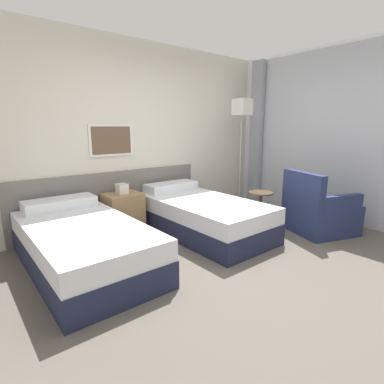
{
  "coord_description": "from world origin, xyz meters",
  "views": [
    {
      "loc": [
        -2.28,
        -2.0,
        1.47
      ],
      "look_at": [
        0.14,
        0.97,
        0.63
      ],
      "focal_mm": 28.0,
      "sensor_mm": 36.0,
      "label": 1
    }
  ],
  "objects_px": {
    "floor_lamp": "(242,116)",
    "side_table": "(260,203)",
    "bed_near_window": "(201,215)",
    "nightstand": "(123,212)",
    "bed_near_door": "(83,244)",
    "armchair": "(319,213)"
  },
  "relations": [
    {
      "from": "nightstand",
      "to": "bed_near_door",
      "type": "bearing_deg",
      "value": -138.83
    },
    {
      "from": "bed_near_door",
      "to": "side_table",
      "type": "height_order",
      "value": "bed_near_door"
    },
    {
      "from": "bed_near_window",
      "to": "armchair",
      "type": "xyz_separation_m",
      "value": [
        1.31,
        -1.02,
        0.03
      ]
    },
    {
      "from": "bed_near_door",
      "to": "armchair",
      "type": "bearing_deg",
      "value": -19.01
    },
    {
      "from": "bed_near_door",
      "to": "nightstand",
      "type": "height_order",
      "value": "nightstand"
    },
    {
      "from": "bed_near_door",
      "to": "bed_near_window",
      "type": "height_order",
      "value": "same"
    },
    {
      "from": "floor_lamp",
      "to": "armchair",
      "type": "height_order",
      "value": "floor_lamp"
    },
    {
      "from": "floor_lamp",
      "to": "side_table",
      "type": "bearing_deg",
      "value": -117.79
    },
    {
      "from": "bed_near_window",
      "to": "nightstand",
      "type": "height_order",
      "value": "nightstand"
    },
    {
      "from": "bed_near_door",
      "to": "nightstand",
      "type": "relative_size",
      "value": 2.85
    },
    {
      "from": "bed_near_window",
      "to": "nightstand",
      "type": "bearing_deg",
      "value": 138.83
    },
    {
      "from": "bed_near_window",
      "to": "side_table",
      "type": "bearing_deg",
      "value": -22.13
    },
    {
      "from": "bed_near_window",
      "to": "armchair",
      "type": "height_order",
      "value": "armchair"
    },
    {
      "from": "bed_near_window",
      "to": "floor_lamp",
      "type": "distance_m",
      "value": 1.94
    },
    {
      "from": "floor_lamp",
      "to": "side_table",
      "type": "xyz_separation_m",
      "value": [
        -0.42,
        -0.79,
        -1.29
      ]
    },
    {
      "from": "bed_near_window",
      "to": "side_table",
      "type": "xyz_separation_m",
      "value": [
        0.86,
        -0.35,
        0.11
      ]
    },
    {
      "from": "bed_near_door",
      "to": "bed_near_window",
      "type": "relative_size",
      "value": 1.0
    },
    {
      "from": "nightstand",
      "to": "armchair",
      "type": "bearing_deg",
      "value": -39.31
    },
    {
      "from": "bed_near_door",
      "to": "armchair",
      "type": "distance_m",
      "value": 3.14
    },
    {
      "from": "bed_near_door",
      "to": "nightstand",
      "type": "distance_m",
      "value": 1.11
    },
    {
      "from": "nightstand",
      "to": "armchair",
      "type": "xyz_separation_m",
      "value": [
        2.14,
        -1.75,
        -0.01
      ]
    },
    {
      "from": "nightstand",
      "to": "floor_lamp",
      "type": "height_order",
      "value": "floor_lamp"
    }
  ]
}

